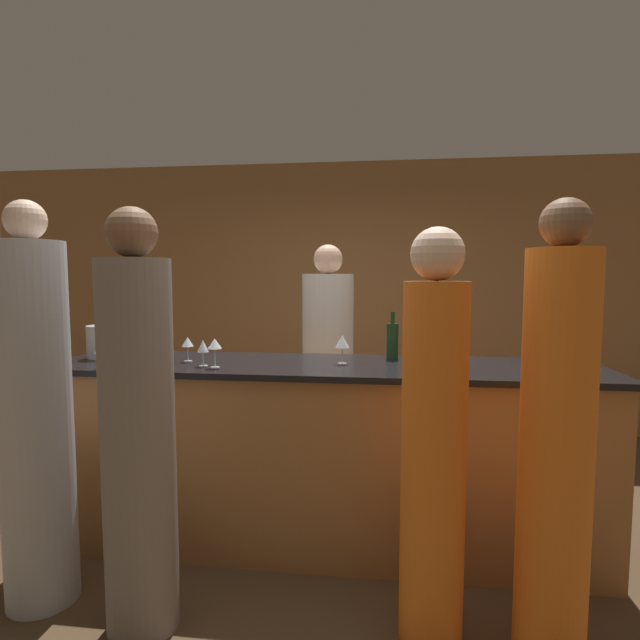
# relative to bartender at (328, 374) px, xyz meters

# --- Properties ---
(ground_plane) EXTENTS (14.00, 14.00, 0.00)m
(ground_plane) POSITION_rel_bartender_xyz_m (0.07, -0.93, -0.86)
(ground_plane) COLOR #4C3823
(back_wall) EXTENTS (8.00, 0.06, 2.80)m
(back_wall) POSITION_rel_bartender_xyz_m (0.07, 1.48, 0.54)
(back_wall) COLOR olive
(back_wall) RESTS_ON ground_plane
(bar_counter) EXTENTS (3.23, 0.76, 1.10)m
(bar_counter) POSITION_rel_bartender_xyz_m (0.07, -0.93, -0.30)
(bar_counter) COLOR #996638
(bar_counter) RESTS_ON ground_plane
(bartender) EXTENTS (0.40, 0.40, 1.86)m
(bartender) POSITION_rel_bartender_xyz_m (0.00, 0.00, 0.00)
(bartender) COLOR silver
(bartender) RESTS_ON ground_plane
(guest_0) EXTENTS (0.32, 0.32, 1.91)m
(guest_0) POSITION_rel_bartender_xyz_m (-0.66, -1.76, 0.05)
(guest_0) COLOR gray
(guest_0) RESTS_ON ground_plane
(guest_1) EXTENTS (0.28, 0.28, 1.82)m
(guest_1) POSITION_rel_bartender_xyz_m (0.64, -1.66, 0.02)
(guest_1) COLOR orange
(guest_1) RESTS_ON ground_plane
(guest_2) EXTENTS (0.34, 0.34, 1.97)m
(guest_2) POSITION_rel_bartender_xyz_m (-1.25, -1.64, 0.07)
(guest_2) COLOR #B2B2B7
(guest_2) RESTS_ON ground_plane
(guest_3) EXTENTS (0.29, 0.29, 1.92)m
(guest_3) POSITION_rel_bartender_xyz_m (1.13, -1.72, 0.06)
(guest_3) COLOR orange
(guest_3) RESTS_ON ground_plane
(wine_bottle_0) EXTENTS (0.08, 0.08, 0.31)m
(wine_bottle_0) POSITION_rel_bartender_xyz_m (1.40, -0.79, 0.36)
(wine_bottle_0) COLOR black
(wine_bottle_0) RESTS_ON bar_counter
(wine_bottle_1) EXTENTS (0.07, 0.07, 0.31)m
(wine_bottle_1) POSITION_rel_bartender_xyz_m (1.45, -0.62, 0.37)
(wine_bottle_1) COLOR #19381E
(wine_bottle_1) RESTS_ON bar_counter
(wine_bottle_2) EXTENTS (0.07, 0.07, 0.30)m
(wine_bottle_2) POSITION_rel_bartender_xyz_m (0.48, -0.69, 0.36)
(wine_bottle_2) COLOR #19381E
(wine_bottle_2) RESTS_ON bar_counter
(ice_bucket) EXTENTS (0.21, 0.21, 0.21)m
(ice_bucket) POSITION_rel_bartender_xyz_m (-1.33, -0.88, 0.35)
(ice_bucket) COLOR silver
(ice_bucket) RESTS_ON bar_counter
(wine_glass_0) EXTENTS (0.07, 0.07, 0.15)m
(wine_glass_0) POSITION_rel_bartender_xyz_m (-0.75, -0.96, 0.36)
(wine_glass_0) COLOR silver
(wine_glass_0) RESTS_ON bar_counter
(wine_glass_1) EXTENTS (0.08, 0.08, 0.17)m
(wine_glass_1) POSITION_rel_bartender_xyz_m (0.19, -0.93, 0.37)
(wine_glass_1) COLOR silver
(wine_glass_1) RESTS_ON bar_counter
(wine_glass_2) EXTENTS (0.08, 0.08, 0.17)m
(wine_glass_2) POSITION_rel_bartender_xyz_m (-0.52, -1.14, 0.38)
(wine_glass_2) COLOR silver
(wine_glass_2) RESTS_ON bar_counter
(wine_glass_3) EXTENTS (0.07, 0.07, 0.15)m
(wine_glass_3) POSITION_rel_bartender_xyz_m (-0.60, -1.11, 0.36)
(wine_glass_3) COLOR silver
(wine_glass_3) RESTS_ON bar_counter
(wine_glass_4) EXTENTS (0.08, 0.08, 0.15)m
(wine_glass_4) POSITION_rel_bartender_xyz_m (-1.12, -1.26, 0.36)
(wine_glass_4) COLOR silver
(wine_glass_4) RESTS_ON bar_counter
(wine_glass_5) EXTENTS (0.08, 0.08, 0.16)m
(wine_glass_5) POSITION_rel_bartender_xyz_m (1.28, -1.12, 0.36)
(wine_glass_5) COLOR silver
(wine_glass_5) RESTS_ON bar_counter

